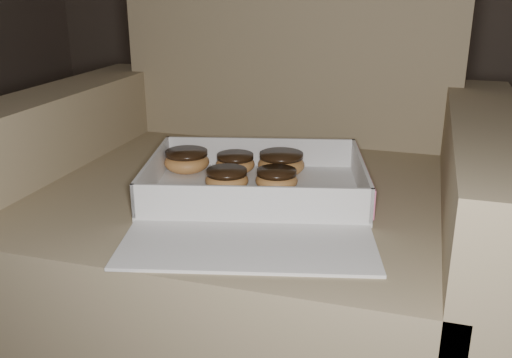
{
  "coord_description": "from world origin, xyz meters",
  "views": [
    {
      "loc": [
        0.14,
        -0.86,
        0.84
      ],
      "look_at": [
        -0.14,
        0.08,
        0.49
      ],
      "focal_mm": 40.0,
      "sensor_mm": 36.0,
      "label": 1
    }
  ],
  "objects": [
    {
      "name": "donut_d",
      "position": [
        -0.3,
        0.14,
        0.5
      ],
      "size": [
        0.09,
        0.09,
        0.05
      ],
      "color": "#BE8342",
      "rests_on": "bakery_box"
    },
    {
      "name": "crumb_a",
      "position": [
        -0.14,
        -0.03,
        0.47
      ],
      "size": [
        0.01,
        0.01,
        0.0
      ],
      "primitive_type": "ellipsoid",
      "color": "black",
      "rests_on": "bakery_box"
    },
    {
      "name": "bakery_box",
      "position": [
        -0.13,
        0.05,
        0.48
      ],
      "size": [
        0.48,
        0.53,
        0.07
      ],
      "rotation": [
        0.0,
        0.0,
        0.24
      ],
      "color": "silver",
      "rests_on": "armchair"
    },
    {
      "name": "crumb_c",
      "position": [
        -0.19,
        -0.02,
        0.47
      ],
      "size": [
        0.01,
        0.01,
        0.0
      ],
      "primitive_type": "ellipsoid",
      "color": "black",
      "rests_on": "bakery_box"
    },
    {
      "name": "donut_a",
      "position": [
        -0.11,
        0.09,
        0.49
      ],
      "size": [
        0.08,
        0.08,
        0.04
      ],
      "color": "#BE8342",
      "rests_on": "bakery_box"
    },
    {
      "name": "crumb_d",
      "position": [
        0.01,
        0.0,
        0.47
      ],
      "size": [
        0.01,
        0.01,
        0.0
      ],
      "primitive_type": "ellipsoid",
      "color": "black",
      "rests_on": "bakery_box"
    },
    {
      "name": "armchair",
      "position": [
        -0.18,
        0.2,
        0.33
      ],
      "size": [
        0.99,
        0.84,
        1.04
      ],
      "color": "#857855",
      "rests_on": "floor"
    },
    {
      "name": "donut_c",
      "position": [
        -0.12,
        0.17,
        0.5
      ],
      "size": [
        0.09,
        0.09,
        0.05
      ],
      "color": "#BE8342",
      "rests_on": "bakery_box"
    },
    {
      "name": "donut_e",
      "position": [
        -0.21,
        0.16,
        0.49
      ],
      "size": [
        0.08,
        0.08,
        0.04
      ],
      "color": "#BE8342",
      "rests_on": "bakery_box"
    },
    {
      "name": "crumb_b",
      "position": [
        -0.14,
        0.04,
        0.47
      ],
      "size": [
        0.01,
        0.01,
        0.0
      ],
      "primitive_type": "ellipsoid",
      "color": "black",
      "rests_on": "bakery_box"
    },
    {
      "name": "donut_b",
      "position": [
        -0.19,
        0.06,
        0.49
      ],
      "size": [
        0.08,
        0.08,
        0.04
      ],
      "color": "#BE8342",
      "rests_on": "bakery_box"
    }
  ]
}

